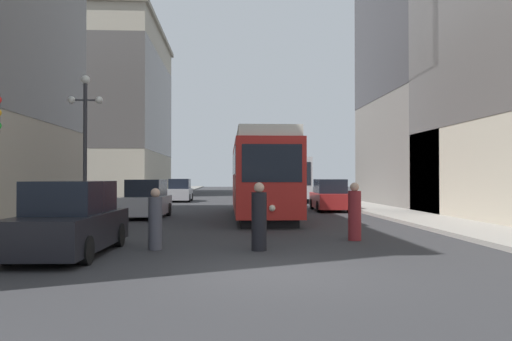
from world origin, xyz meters
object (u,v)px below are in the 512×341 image
lamp_post_left_near (85,126)px  parked_car_left_far (71,221)px  pedestrian_crossing_far (355,213)px  parked_car_right_far (330,196)px  transit_bus (284,177)px  parked_car_left_mid (180,191)px  parked_car_left_near (146,200)px  streetcar (261,174)px  pedestrian_crossing_near (155,221)px  pedestrian_on_sidewalk (259,219)px

lamp_post_left_near → parked_car_left_far: bearing=-77.0°
pedestrian_crossing_far → lamp_post_left_near: size_ratio=0.30×
parked_car_right_far → parked_car_left_far: (-9.76, -16.50, 0.00)m
transit_bus → parked_car_left_mid: (-8.64, -1.67, -1.10)m
transit_bus → parked_car_left_near: 20.66m
streetcar → transit_bus: bearing=80.2°
parked_car_left_near → pedestrian_crossing_near: (1.97, -11.08, -0.08)m
parked_car_left_far → pedestrian_crossing_far: (7.75, 2.50, -0.03)m
parked_car_right_far → pedestrian_crossing_near: 17.54m
pedestrian_crossing_far → parked_car_left_mid: bearing=61.2°
streetcar → lamp_post_left_near: bearing=-153.0°
streetcar → parked_car_left_near: size_ratio=2.95×
parked_car_left_mid → lamp_post_left_near: 21.03m
transit_bus → pedestrian_crossing_far: transit_bus is taller
streetcar → pedestrian_crossing_near: streetcar is taller
streetcar → pedestrian_on_sidewalk: 11.66m
transit_bus → parked_car_left_far: size_ratio=2.56×
parked_car_left_far → pedestrian_crossing_far: size_ratio=2.79×
parked_car_left_near → lamp_post_left_near: bearing=-114.9°
pedestrian_crossing_near → parked_car_left_near: bearing=-99.1°
streetcar → parked_car_right_far: bearing=46.1°
parked_car_left_far → pedestrian_on_sidewalk: size_ratio=2.76×
parked_car_left_near → parked_car_left_mid: bearing=92.7°
pedestrian_crossing_far → transit_bus: bearing=43.1°
parked_car_left_near → parked_car_right_far: size_ratio=0.95×
parked_car_left_far → pedestrian_crossing_near: size_ratio=3.02×
pedestrian_crossing_near → parked_car_left_mid: bearing=-105.1°
parked_car_right_far → pedestrian_crossing_near: size_ratio=2.79×
pedestrian_on_sidewalk → streetcar: bearing=-74.0°
transit_bus → parked_car_left_mid: bearing=-170.4°
parked_car_left_mid → pedestrian_on_sidewalk: size_ratio=2.77×
transit_bus → pedestrian_on_sidewalk: (-3.93, -30.15, -1.12)m
parked_car_left_near → pedestrian_crossing_far: parked_car_left_near is taller
streetcar → pedestrian_crossing_far: 9.88m
parked_car_left_near → transit_bus: bearing=68.0°
parked_car_left_far → parked_car_left_near: bearing=91.6°
parked_car_left_near → lamp_post_left_near: lamp_post_left_near is taller
parked_car_left_near → pedestrian_on_sidewalk: size_ratio=2.42×
streetcar → parked_car_right_far: 6.32m
parked_car_left_far → pedestrian_on_sidewalk: 4.73m
streetcar → parked_car_left_mid: streetcar is taller
transit_bus → pedestrian_crossing_near: transit_bus is taller
pedestrian_crossing_far → streetcar: bearing=58.3°
parked_car_right_far → parked_car_left_far: size_ratio=0.92×
transit_bus → lamp_post_left_near: size_ratio=2.12×
parked_car_left_far → pedestrian_crossing_near: 2.12m
parked_car_right_far → pedestrian_crossing_near: bearing=65.7°
streetcar → pedestrian_on_sidewalk: size_ratio=7.14×
parked_car_left_near → pedestrian_crossing_far: size_ratio=2.45×
transit_bus → parked_car_left_mid: 8.87m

